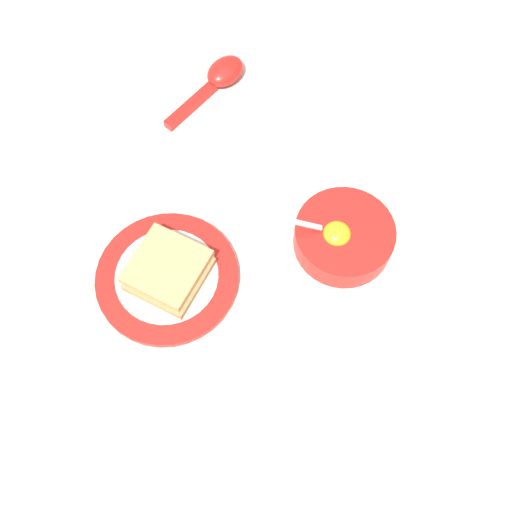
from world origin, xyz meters
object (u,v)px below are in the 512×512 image
toast_plate (167,277)px  toast_sandwich (168,270)px  soup_spoon (219,77)px  egg_bowl (344,236)px

toast_plate → toast_sandwich: (0.00, -0.00, 0.02)m
soup_spoon → toast_plate: bearing=172.7°
egg_bowl → toast_sandwich: (-0.07, 0.24, 0.00)m
egg_bowl → soup_spoon: size_ratio=0.96×
toast_sandwich → soup_spoon: bearing=-6.8°
egg_bowl → toast_plate: egg_bowl is taller
toast_sandwich → soup_spoon: toast_sandwich is taller
egg_bowl → toast_sandwich: bearing=105.3°
toast_sandwich → soup_spoon: (0.35, -0.04, -0.01)m
toast_sandwich → egg_bowl: bearing=-74.7°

